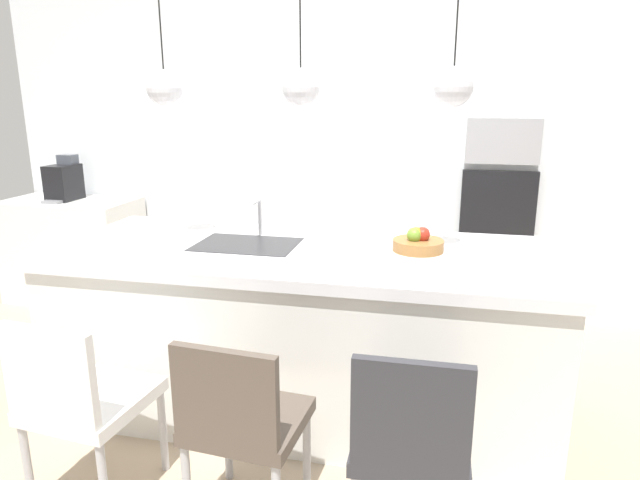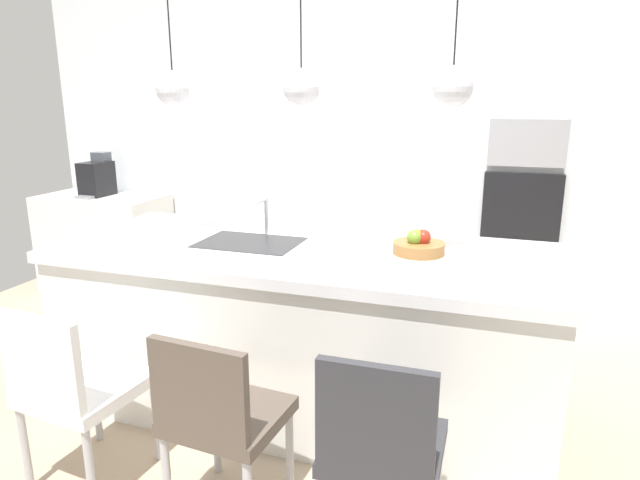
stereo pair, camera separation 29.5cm
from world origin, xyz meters
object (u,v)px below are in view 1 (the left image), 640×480
fruit_bowl (418,243)px  microwave (503,141)px  chair_near (81,398)px  oven (498,207)px  coffee_machine (64,181)px  chair_far (411,440)px  chair_middle (241,419)px

fruit_bowl → microwave: microwave is taller
microwave → chair_near: (-1.89, -2.55, -0.92)m
microwave → oven: (0.00, 0.00, -0.50)m
fruit_bowl → oven: oven is taller
coffee_machine → microwave: size_ratio=0.70×
fruit_bowl → chair_near: bearing=-142.0°
oven → chair_far: size_ratio=0.63×
fruit_bowl → chair_near: fruit_bowl is taller
chair_near → chair_far: bearing=0.1°
fruit_bowl → chair_far: fruit_bowl is taller
chair_middle → oven: bearing=65.3°
oven → chair_near: size_ratio=0.63×
chair_near → chair_middle: chair_near is taller
fruit_bowl → chair_middle: size_ratio=0.32×
fruit_bowl → chair_near: size_ratio=0.31×
oven → chair_near: 3.20m
oven → chair_near: oven is taller
chair_far → microwave: bearing=78.9°
microwave → chair_far: microwave is taller
fruit_bowl → chair_middle: 1.32m
coffee_machine → chair_far: size_ratio=0.43×
coffee_machine → chair_near: (1.70, -2.26, -0.55)m
chair_far → chair_near: bearing=-179.9°
chair_near → microwave: bearing=53.5°
oven → chair_middle: bearing=-114.7°
microwave → chair_middle: microwave is taller
fruit_bowl → coffee_machine: 3.27m
chair_middle → fruit_bowl: bearing=59.0°
microwave → chair_far: size_ratio=0.61×
chair_near → chair_far: size_ratio=0.99×
chair_near → oven: bearing=53.5°
chair_near → chair_middle: 0.72m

